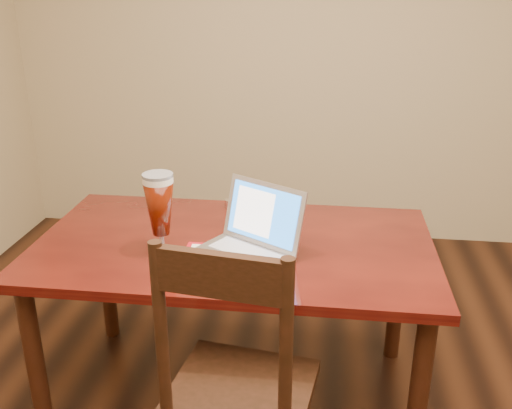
# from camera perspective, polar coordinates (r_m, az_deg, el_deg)

# --- Properties ---
(dining_table) EXTENTS (1.61, 0.91, 1.08)m
(dining_table) POSITION_cam_1_polar(r_m,az_deg,el_deg) (2.35, -2.44, -5.49)
(dining_table) COLOR #52110A
(dining_table) RESTS_ON ground
(dining_chair) EXTENTS (0.52, 0.50, 1.08)m
(dining_chair) POSITION_cam_1_polar(r_m,az_deg,el_deg) (1.93, -1.89, -18.21)
(dining_chair) COLOR black
(dining_chair) RESTS_ON ground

